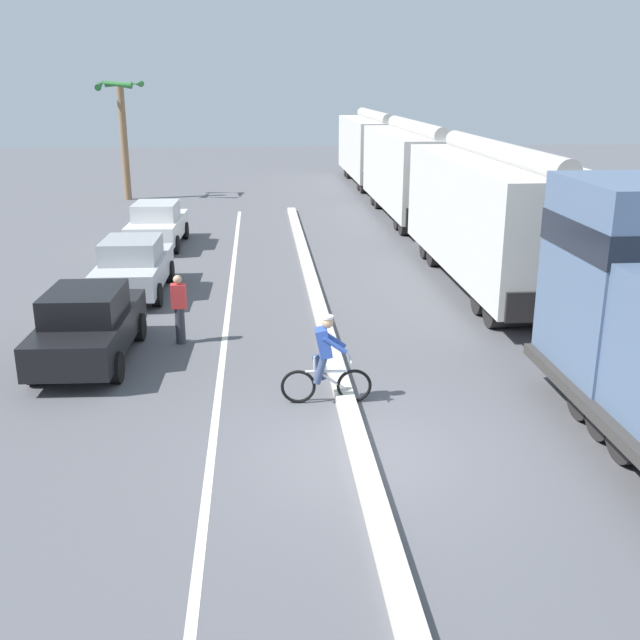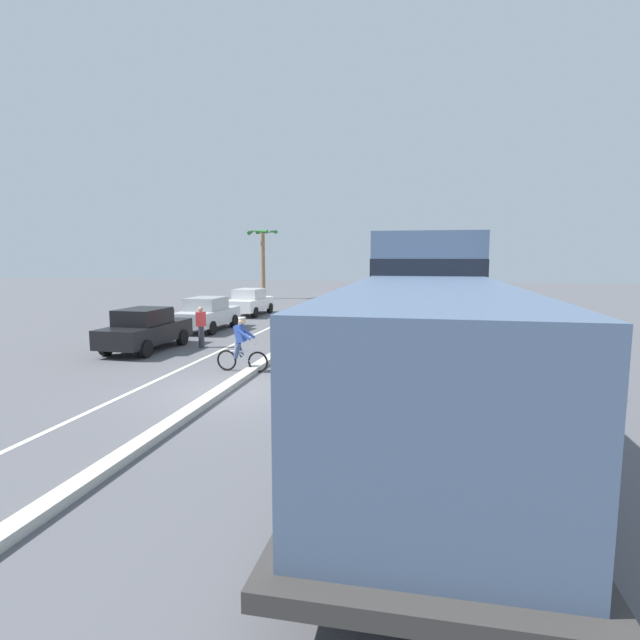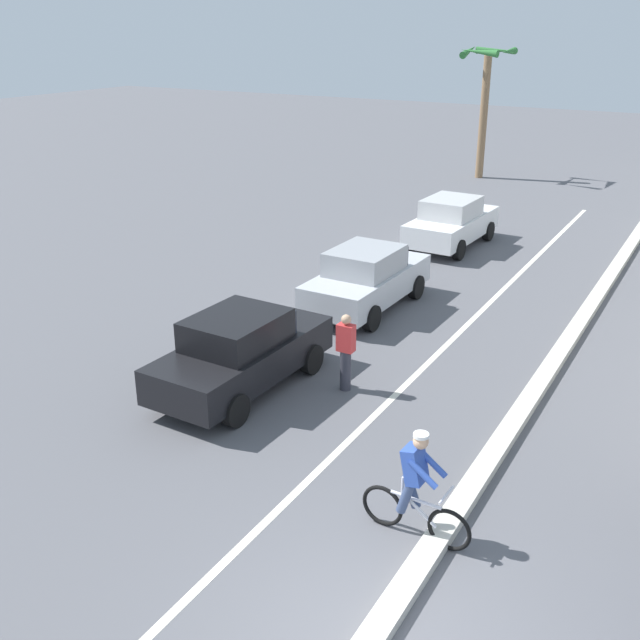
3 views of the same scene
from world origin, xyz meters
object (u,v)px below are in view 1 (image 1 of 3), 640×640
pedestrian_by_cars (179,308)px  palm_tree_near (122,114)px  parked_car_white (157,224)px  parked_car_silver (134,266)px  cyclist (325,362)px  hopper_car_trailing (373,148)px  parked_car_black (88,325)px  hopper_car_middle (413,171)px  hopper_car_lead (495,216)px

pedestrian_by_cars → palm_tree_near: bearing=102.0°
parked_car_white → palm_tree_near: palm_tree_near is taller
parked_car_silver → cyclist: 9.24m
hopper_car_trailing → cyclist: 31.67m
parked_car_black → parked_car_silver: (0.14, 5.32, 0.00)m
palm_tree_near → parked_car_white: bearing=-75.8°
hopper_car_middle → pedestrian_by_cars: bearing=-118.4°
hopper_car_middle → parked_car_white: bearing=-154.0°
parked_car_black → pedestrian_by_cars: size_ratio=2.63×
parked_car_black → palm_tree_near: (-2.94, 23.51, 3.42)m
hopper_car_trailing → parked_car_white: 19.72m
parked_car_white → cyclist: cyclist is taller
palm_tree_near → pedestrian_by_cars: palm_tree_near is taller
parked_car_black → cyclist: size_ratio=2.48×
parked_car_white → palm_tree_near: (-2.95, 11.68, 3.42)m
hopper_car_lead → hopper_car_middle: (0.00, 11.60, 0.00)m
hopper_car_lead → hopper_car_middle: same height
hopper_car_middle → parked_car_silver: 15.56m
hopper_car_trailing → hopper_car_middle: bearing=-90.0°
parked_car_silver → pedestrian_by_cars: same height
parked_car_white → cyclist: bearing=-71.5°
hopper_car_middle → hopper_car_trailing: size_ratio=1.00×
hopper_car_middle → parked_car_black: size_ratio=2.49×
hopper_car_lead → parked_car_white: 12.37m
parked_car_black → cyclist: bearing=-28.5°
parked_car_black → palm_tree_near: bearing=97.1°
palm_tree_near → pedestrian_by_cars: bearing=-78.0°
parked_car_silver → palm_tree_near: (-3.09, 18.19, 3.42)m
hopper_car_lead → parked_car_black: hopper_car_lead is taller
hopper_car_middle → parked_car_white: hopper_car_middle is taller
hopper_car_lead → pedestrian_by_cars: hopper_car_lead is taller
hopper_car_lead → parked_car_white: hopper_car_lead is taller
parked_car_white → pedestrian_by_cars: same height
parked_car_silver → cyclist: (4.71, -7.95, 0.00)m
hopper_car_middle → parked_car_black: (-10.45, -16.91, -1.26)m
parked_car_black → parked_car_white: 11.83m
parked_car_white → cyclist: (4.84, -14.46, 0.00)m
hopper_car_middle → parked_car_silver: hopper_car_middle is taller
parked_car_black → cyclist: (4.85, -2.63, 0.00)m
hopper_car_middle → cyclist: bearing=-106.0°
parked_car_silver → parked_car_white: same height
cyclist → palm_tree_near: bearing=106.6°
hopper_car_middle → hopper_car_trailing: bearing=90.0°
hopper_car_trailing → parked_car_silver: size_ratio=2.50×
hopper_car_lead → hopper_car_middle: size_ratio=1.00×
cyclist → palm_tree_near: (-7.79, 26.14, 3.42)m
hopper_car_middle → parked_car_black: hopper_car_middle is taller
cyclist → pedestrian_by_cars: bearing=129.9°
hopper_car_trailing → cyclist: size_ratio=6.18×
parked_car_black → cyclist: 5.52m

